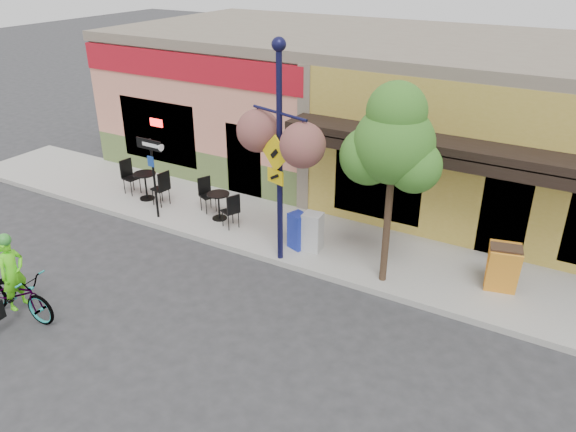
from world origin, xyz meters
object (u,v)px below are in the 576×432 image
object	(u,v)px
building	(393,109)
lamp_post	(280,157)
newspaper_box_grey	(312,232)
one_way_sign	(154,179)
newspaper_box_blue	(298,231)
street_tree	(390,187)
bicycle	(16,294)
cyclist_rider	(15,284)

from	to	relation	value
building	lamp_post	distance (m)	6.87
newspaper_box_grey	one_way_sign	bearing A→B (deg)	-178.96
lamp_post	newspaper_box_blue	world-z (taller)	lamp_post
building	street_tree	xyz separation A→B (m)	(2.40, -6.52, 0.16)
newspaper_box_blue	newspaper_box_grey	size ratio (longest dim) A/B	0.95
newspaper_box_grey	newspaper_box_blue	bearing A→B (deg)	-172.73
newspaper_box_blue	newspaper_box_grey	distance (m)	0.37
bicycle	street_tree	world-z (taller)	street_tree
newspaper_box_blue	street_tree	distance (m)	3.01
cyclist_rider	newspaper_box_grey	world-z (taller)	cyclist_rider
bicycle	cyclist_rider	distance (m)	0.26
bicycle	one_way_sign	size ratio (longest dim) A/B	0.89
lamp_post	street_tree	size ratio (longest dim) A/B	1.14
bicycle	newspaper_box_grey	size ratio (longest dim) A/B	2.06
building	one_way_sign	world-z (taller)	building
building	newspaper_box_blue	bearing A→B (deg)	-89.89
building	newspaper_box_grey	xyz separation A→B (m)	(0.37, -6.10, -1.61)
cyclist_rider	newspaper_box_grey	distance (m)	6.64
newspaper_box_grey	street_tree	bearing A→B (deg)	-17.23
street_tree	bicycle	bearing A→B (deg)	-141.22
cyclist_rider	street_tree	world-z (taller)	street_tree
one_way_sign	newspaper_box_grey	size ratio (longest dim) A/B	2.32
cyclist_rider	street_tree	size ratio (longest dim) A/B	0.34
street_tree	building	bearing A→B (deg)	110.20
newspaper_box_grey	cyclist_rider	bearing A→B (deg)	-132.44
lamp_post	one_way_sign	xyz separation A→B (m)	(-4.09, 0.23, -1.45)
building	newspaper_box_blue	distance (m)	6.40
building	street_tree	bearing A→B (deg)	-69.80
cyclist_rider	one_way_sign	bearing A→B (deg)	2.23
building	bicycle	world-z (taller)	building
bicycle	one_way_sign	xyz separation A→B (m)	(-0.52, 4.79, 0.75)
bicycle	newspaper_box_grey	distance (m)	6.67
bicycle	street_tree	distance (m)	8.02
bicycle	newspaper_box_blue	world-z (taller)	newspaper_box_blue
cyclist_rider	lamp_post	distance (m)	6.08
lamp_post	newspaper_box_blue	size ratio (longest dim) A/B	5.59
building	cyclist_rider	xyz separation A→B (m)	(-3.63, -11.40, -1.47)
one_way_sign	newspaper_box_grey	distance (m)	4.64
cyclist_rider	newspaper_box_blue	world-z (taller)	cyclist_rider
bicycle	newspaper_box_blue	size ratio (longest dim) A/B	2.18
cyclist_rider	building	bearing A→B (deg)	-22.19
lamp_post	newspaper_box_grey	distance (m)	2.27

